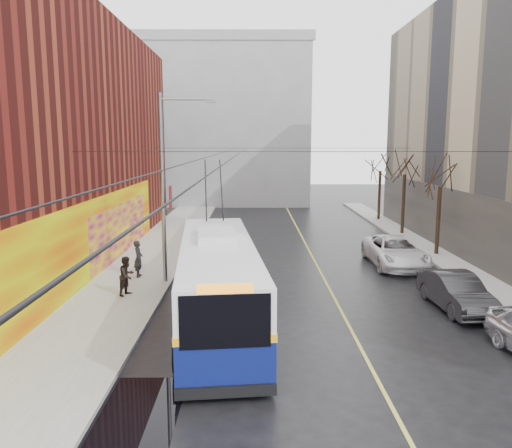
{
  "coord_description": "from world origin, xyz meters",
  "views": [
    {
      "loc": [
        -2.08,
        -13.34,
        6.7
      ],
      "look_at": [
        -1.93,
        8.97,
        3.1
      ],
      "focal_mm": 35.0,
      "sensor_mm": 36.0,
      "label": 1
    }
  ],
  "objects": [
    {
      "name": "sidewalk_right",
      "position": [
        9.0,
        12.0,
        0.07
      ],
      "size": [
        2.0,
        60.0,
        0.15
      ],
      "primitive_type": "cube",
      "color": "gray",
      "rests_on": "ground"
    },
    {
      "name": "sidewalk_left",
      "position": [
        -8.0,
        12.0,
        0.07
      ],
      "size": [
        4.0,
        60.0,
        0.15
      ],
      "primitive_type": "cube",
      "color": "gray",
      "rests_on": "ground"
    },
    {
      "name": "streetlight_pole",
      "position": [
        -6.14,
        10.0,
        4.85
      ],
      "size": [
        2.65,
        0.6,
        9.0
      ],
      "color": "slate",
      "rests_on": "ground"
    },
    {
      "name": "lane_line",
      "position": [
        1.5,
        14.0,
        0.0
      ],
      "size": [
        0.12,
        50.0,
        0.01
      ],
      "primitive_type": "cube",
      "color": "#BFB74C",
      "rests_on": "ground"
    },
    {
      "name": "ground",
      "position": [
        0.0,
        0.0,
        0.0
      ],
      "size": [
        140.0,
        140.0,
        0.0
      ],
      "primitive_type": "plane",
      "color": "black",
      "rests_on": "ground"
    },
    {
      "name": "parked_car_b",
      "position": [
        6.2,
        6.19,
        0.75
      ],
      "size": [
        1.84,
        4.62,
        1.49
      ],
      "primitive_type": "imported",
      "rotation": [
        0.0,
        0.0,
        0.06
      ],
      "color": "#2C2B2E",
      "rests_on": "ground"
    },
    {
      "name": "pedestrian_a",
      "position": [
        -7.76,
        10.83,
        1.06
      ],
      "size": [
        0.49,
        0.7,
        1.83
      ],
      "primitive_type": "imported",
      "rotation": [
        0.0,
        0.0,
        1.66
      ],
      "color": "black",
      "rests_on": "sidewalk_left"
    },
    {
      "name": "tree_mid",
      "position": [
        9.0,
        23.0,
        5.25
      ],
      "size": [
        3.2,
        3.2,
        6.68
      ],
      "color": "black",
      "rests_on": "ground"
    },
    {
      "name": "building_far",
      "position": [
        -6.0,
        44.99,
        9.02
      ],
      "size": [
        20.5,
        12.1,
        18.0
      ],
      "color": "gray",
      "rests_on": "ground"
    },
    {
      "name": "pigeons_flying",
      "position": [
        -2.27,
        9.92,
        7.3
      ],
      "size": [
        5.65,
        2.05,
        1.25
      ],
      "color": "slate"
    },
    {
      "name": "parked_car_c",
      "position": [
        5.8,
        13.58,
        0.81
      ],
      "size": [
        2.71,
        5.82,
        1.61
      ],
      "primitive_type": "imported",
      "rotation": [
        0.0,
        0.0,
        0.01
      ],
      "color": "white",
      "rests_on": "ground"
    },
    {
      "name": "following_car",
      "position": [
        -4.33,
        17.57,
        0.74
      ],
      "size": [
        1.95,
        4.42,
        1.48
      ],
      "primitive_type": "imported",
      "rotation": [
        0.0,
        0.0,
        -0.05
      ],
      "color": "#BCBCC2",
      "rests_on": "ground"
    },
    {
      "name": "trolleybus",
      "position": [
        -3.4,
        4.85,
        1.65
      ],
      "size": [
        3.92,
        12.69,
        5.94
      ],
      "rotation": [
        0.0,
        0.0,
        0.1
      ],
      "color": "#0B1456",
      "rests_on": "ground"
    },
    {
      "name": "tree_far",
      "position": [
        9.0,
        30.0,
        5.14
      ],
      "size": [
        3.2,
        3.2,
        6.57
      ],
      "color": "black",
      "rests_on": "ground"
    },
    {
      "name": "catenary_wires",
      "position": [
        -2.54,
        14.77,
        6.25
      ],
      "size": [
        18.0,
        60.0,
        0.22
      ],
      "color": "black"
    },
    {
      "name": "tree_near",
      "position": [
        9.0,
        16.0,
        4.98
      ],
      "size": [
        3.2,
        3.2,
        6.4
      ],
      "color": "black",
      "rests_on": "ground"
    },
    {
      "name": "puddle",
      "position": [
        -5.01,
        -1.58,
        0.0
      ],
      "size": [
        2.12,
        3.59,
        0.01
      ],
      "primitive_type": "cube",
      "color": "black",
      "rests_on": "ground"
    },
    {
      "name": "pedestrian_b",
      "position": [
        -7.57,
        7.79,
        1.01
      ],
      "size": [
        0.95,
        1.04,
        1.72
      ],
      "primitive_type": "imported",
      "rotation": [
        0.0,
        0.0,
        1.13
      ],
      "color": "black",
      "rests_on": "sidewalk_left"
    }
  ]
}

